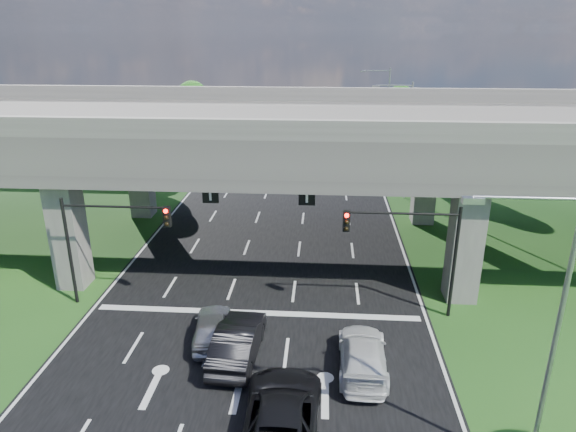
# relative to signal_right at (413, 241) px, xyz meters

# --- Properties ---
(ground) EXTENTS (160.00, 160.00, 0.00)m
(ground) POSITION_rel_signal_right_xyz_m (-7.82, -3.94, -4.19)
(ground) COLOR #1B4315
(ground) RESTS_ON ground
(road) EXTENTS (18.00, 120.00, 0.03)m
(road) POSITION_rel_signal_right_xyz_m (-7.82, 6.06, -4.17)
(road) COLOR black
(road) RESTS_ON ground
(overpass) EXTENTS (80.00, 15.00, 10.00)m
(overpass) POSITION_rel_signal_right_xyz_m (-7.82, 8.06, 3.73)
(overpass) COLOR #3B3836
(overpass) RESTS_ON ground
(warehouse) EXTENTS (20.00, 10.00, 4.00)m
(warehouse) POSITION_rel_signal_right_xyz_m (-33.82, 31.06, -2.19)
(warehouse) COLOR #9E9E99
(warehouse) RESTS_ON ground
(signal_right) EXTENTS (5.76, 0.54, 6.00)m
(signal_right) POSITION_rel_signal_right_xyz_m (0.00, 0.00, 0.00)
(signal_right) COLOR black
(signal_right) RESTS_ON ground
(signal_left) EXTENTS (5.76, 0.54, 6.00)m
(signal_left) POSITION_rel_signal_right_xyz_m (-15.65, 0.00, 0.00)
(signal_left) COLOR black
(signal_left) RESTS_ON ground
(streetlight_near) EXTENTS (3.38, 0.25, 10.00)m
(streetlight_near) POSITION_rel_signal_right_xyz_m (2.27, -9.94, 1.66)
(streetlight_near) COLOR gray
(streetlight_near) RESTS_ON ground
(streetlight_far) EXTENTS (3.38, 0.25, 10.00)m
(streetlight_far) POSITION_rel_signal_right_xyz_m (2.27, 20.06, 1.66)
(streetlight_far) COLOR gray
(streetlight_far) RESTS_ON ground
(streetlight_beyond) EXTENTS (3.38, 0.25, 10.00)m
(streetlight_beyond) POSITION_rel_signal_right_xyz_m (2.27, 36.06, 1.66)
(streetlight_beyond) COLOR gray
(streetlight_beyond) RESTS_ON ground
(tree_left_near) EXTENTS (4.50, 4.50, 7.80)m
(tree_left_near) POSITION_rel_signal_right_xyz_m (-21.78, 22.06, 0.63)
(tree_left_near) COLOR black
(tree_left_near) RESTS_ON ground
(tree_left_mid) EXTENTS (3.91, 3.90, 6.76)m
(tree_left_mid) POSITION_rel_signal_right_xyz_m (-24.78, 30.06, -0.01)
(tree_left_mid) COLOR black
(tree_left_mid) RESTS_ON ground
(tree_left_far) EXTENTS (4.80, 4.80, 8.32)m
(tree_left_far) POSITION_rel_signal_right_xyz_m (-20.78, 38.06, 0.95)
(tree_left_far) COLOR black
(tree_left_far) RESTS_ON ground
(tree_right_near) EXTENTS (4.20, 4.20, 7.28)m
(tree_right_near) POSITION_rel_signal_right_xyz_m (5.22, 24.06, 0.31)
(tree_right_near) COLOR black
(tree_right_near) RESTS_ON ground
(tree_right_mid) EXTENTS (3.91, 3.90, 6.76)m
(tree_right_mid) POSITION_rel_signal_right_xyz_m (8.22, 32.06, -0.01)
(tree_right_mid) COLOR black
(tree_right_mid) RESTS_ON ground
(tree_right_far) EXTENTS (4.50, 4.50, 7.80)m
(tree_right_far) POSITION_rel_signal_right_xyz_m (4.22, 40.06, 0.63)
(tree_right_far) COLOR black
(tree_right_far) RESTS_ON ground
(car_silver) EXTENTS (2.20, 4.38, 1.43)m
(car_silver) POSITION_rel_signal_right_xyz_m (-9.62, -3.06, -3.44)
(car_silver) COLOR #B8BAC1
(car_silver) RESTS_ON road
(car_dark) EXTENTS (2.05, 5.22, 1.69)m
(car_dark) POSITION_rel_signal_right_xyz_m (-8.17, -4.34, -3.31)
(car_dark) COLOR black
(car_dark) RESTS_ON road
(car_white) EXTENTS (2.18, 5.12, 1.47)m
(car_white) POSITION_rel_signal_right_xyz_m (-2.61, -4.83, -3.42)
(car_white) COLOR silver
(car_white) RESTS_ON road
(car_trailing) EXTENTS (2.82, 6.08, 1.69)m
(car_trailing) POSITION_rel_signal_right_xyz_m (-5.81, -8.94, -3.31)
(car_trailing) COLOR black
(car_trailing) RESTS_ON road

